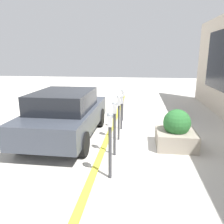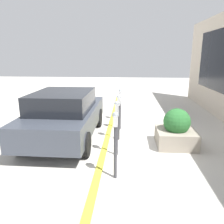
% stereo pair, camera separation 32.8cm
% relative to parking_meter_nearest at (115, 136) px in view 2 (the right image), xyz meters
% --- Properties ---
extents(ground_plane, '(40.00, 40.00, 0.00)m').
position_rel_parking_meter_nearest_xyz_m(ground_plane, '(2.21, 0.32, -0.97)').
color(ground_plane, beige).
extents(curb_strip, '(15.33, 0.16, 0.04)m').
position_rel_parking_meter_nearest_xyz_m(curb_strip, '(2.21, 0.40, -0.95)').
color(curb_strip, gold).
rests_on(curb_strip, ground_plane).
extents(parking_meter_nearest, '(0.17, 0.14, 1.50)m').
position_rel_parking_meter_nearest_xyz_m(parking_meter_nearest, '(0.00, 0.00, 0.00)').
color(parking_meter_nearest, '#38383D').
rests_on(parking_meter_nearest, ground_plane).
extents(parking_meter_second, '(0.15, 0.13, 1.48)m').
position_rel_parking_meter_nearest_xyz_m(parking_meter_second, '(1.13, 0.03, -0.03)').
color(parking_meter_second, '#38383D').
rests_on(parking_meter_second, ground_plane).
extents(parking_meter_middle, '(0.16, 0.14, 1.45)m').
position_rel_parking_meter_nearest_xyz_m(parking_meter_middle, '(2.24, 0.03, 0.00)').
color(parking_meter_middle, '#38383D').
rests_on(parking_meter_middle, ground_plane).
extents(parking_meter_fourth, '(0.15, 0.13, 1.29)m').
position_rel_parking_meter_nearest_xyz_m(parking_meter_fourth, '(3.27, 0.03, -0.15)').
color(parking_meter_fourth, '#38383D').
rests_on(parking_meter_fourth, ground_plane).
extents(parking_meter_farthest, '(0.17, 0.15, 1.31)m').
position_rel_parking_meter_nearest_xyz_m(parking_meter_farthest, '(4.37, 0.06, 0.00)').
color(parking_meter_farthest, '#38383D').
rests_on(parking_meter_farthest, ground_plane).
extents(planter_box, '(1.10, 1.11, 1.13)m').
position_rel_parking_meter_nearest_xyz_m(planter_box, '(1.91, -1.68, -0.51)').
color(planter_box, gray).
rests_on(planter_box, ground_plane).
extents(parked_car_front, '(4.12, 1.97, 1.54)m').
position_rel_parking_meter_nearest_xyz_m(parked_car_front, '(2.21, 1.73, -0.17)').
color(parked_car_front, '#383D47').
rests_on(parked_car_front, ground_plane).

